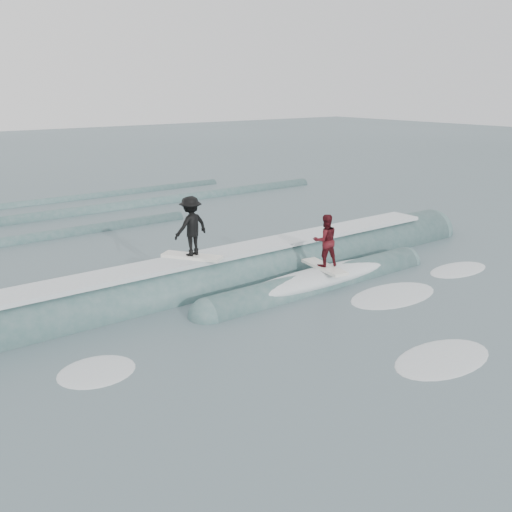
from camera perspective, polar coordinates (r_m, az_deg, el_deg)
ground at (r=16.97m, az=6.78°, el=-6.13°), size 160.00×160.00×0.00m
breaking_wave at (r=19.93m, az=-0.39°, el=-2.35°), size 23.69×3.85×2.14m
surfer_black at (r=18.48m, az=-6.52°, el=2.82°), size 1.57×1.97×2.04m
surfer_red at (r=19.23m, az=6.93°, el=1.31°), size 1.04×2.06×1.87m
whitewater at (r=17.78m, az=15.06°, el=-5.51°), size 16.09×6.71×0.10m
far_swells at (r=31.24m, az=-17.47°, el=3.84°), size 34.05×8.65×0.80m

